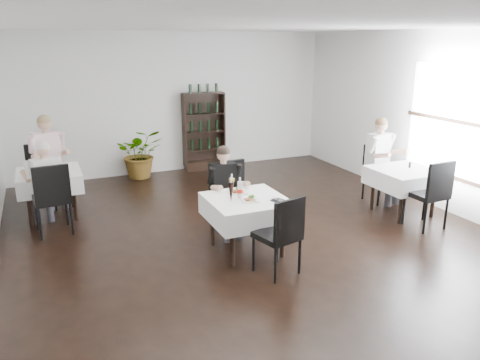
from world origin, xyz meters
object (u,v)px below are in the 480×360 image
Objects in this scene: wine_shelf at (204,132)px; diner_main at (225,185)px; potted_tree at (140,153)px; main_table at (247,209)px.

diner_main is (-0.95, -3.67, -0.06)m from wine_shelf.
wine_shelf is 1.66× the size of potted_tree.
main_table is at bearing -82.35° from potted_tree.
main_table is (-0.90, -4.31, -0.23)m from wine_shelf.
wine_shelf is 4.41m from main_table.
diner_main is at bearing 94.28° from main_table.
diner_main is at bearing -104.50° from wine_shelf.
main_table is 0.76× the size of diner_main.
main_table is at bearing -101.78° from wine_shelf.
potted_tree is at bearing -175.53° from wine_shelf.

